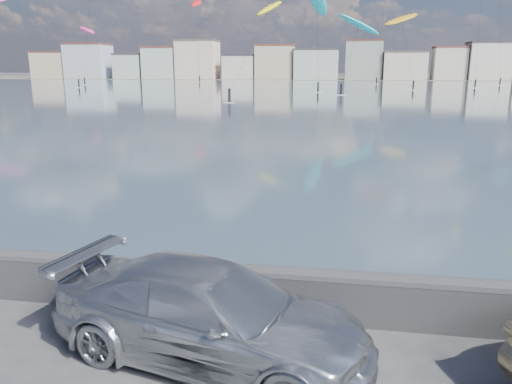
% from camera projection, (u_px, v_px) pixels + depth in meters
% --- Properties ---
extents(bay_water, '(500.00, 177.00, 0.00)m').
position_uv_depth(bay_water, '(325.00, 92.00, 95.03)').
color(bay_water, '#394E67').
rests_on(bay_water, ground).
extents(far_shore_strip, '(500.00, 60.00, 0.00)m').
position_uv_depth(far_shore_strip, '(333.00, 79.00, 198.84)').
color(far_shore_strip, '#4C473D').
rests_on(far_shore_strip, ground).
extents(seawall, '(400.00, 0.36, 1.08)m').
position_uv_depth(seawall, '(196.00, 285.00, 9.92)').
color(seawall, '#28282B').
rests_on(seawall, ground).
extents(far_buildings, '(240.79, 13.26, 14.60)m').
position_uv_depth(far_buildings, '(336.00, 63.00, 183.77)').
color(far_buildings, '#CCB293').
rests_on(far_buildings, ground).
extents(car_silver, '(5.88, 3.48, 1.60)m').
position_uv_depth(car_silver, '(211.00, 314.00, 8.29)').
color(car_silver, '#B4B7BD').
rests_on(car_silver, ground).
extents(kitesurfer_0, '(9.50, 17.07, 16.97)m').
position_uv_depth(kitesurfer_0, '(401.00, 20.00, 110.64)').
color(kitesurfer_0, '#BF8C19').
rests_on(kitesurfer_0, ground).
extents(kitesurfer_1, '(9.13, 17.76, 15.18)m').
position_uv_depth(kitesurfer_1, '(87.00, 31.00, 123.54)').
color(kitesurfer_1, '#E5338C').
rests_on(kitesurfer_1, ground).
extents(kitesurfer_8, '(5.45, 12.77, 20.73)m').
position_uv_depth(kitesurfer_8, '(317.00, 1.00, 96.99)').
color(kitesurfer_8, '#19BFBF').
rests_on(kitesurfer_8, ground).
extents(kitesurfer_11, '(4.54, 12.12, 25.50)m').
position_uv_depth(kitesurfer_11, '(196.00, 4.00, 152.98)').
color(kitesurfer_11, red).
rests_on(kitesurfer_11, ground).
extents(kitesurfer_12, '(8.91, 12.92, 14.31)m').
position_uv_depth(kitesurfer_12, '(359.00, 25.00, 90.54)').
color(kitesurfer_12, '#19BFBF').
rests_on(kitesurfer_12, ground).
extents(kitesurfer_14, '(6.44, 19.02, 15.48)m').
position_uv_depth(kitesurfer_14, '(269.00, 10.00, 77.13)').
color(kitesurfer_14, yellow).
rests_on(kitesurfer_14, ground).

